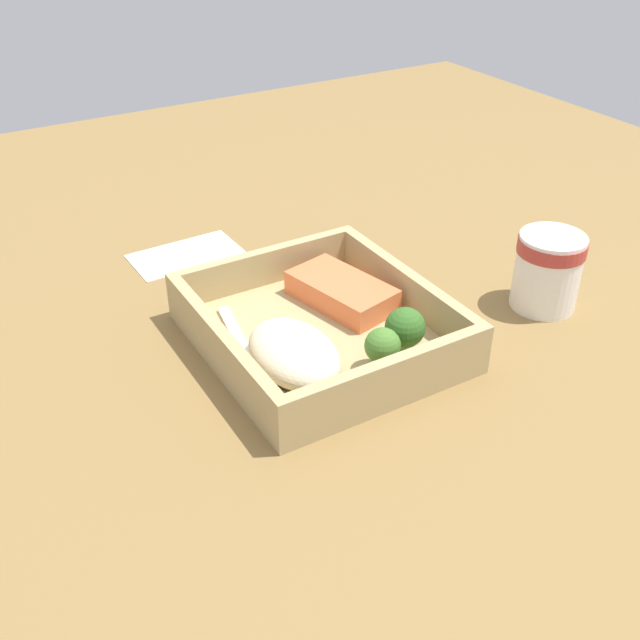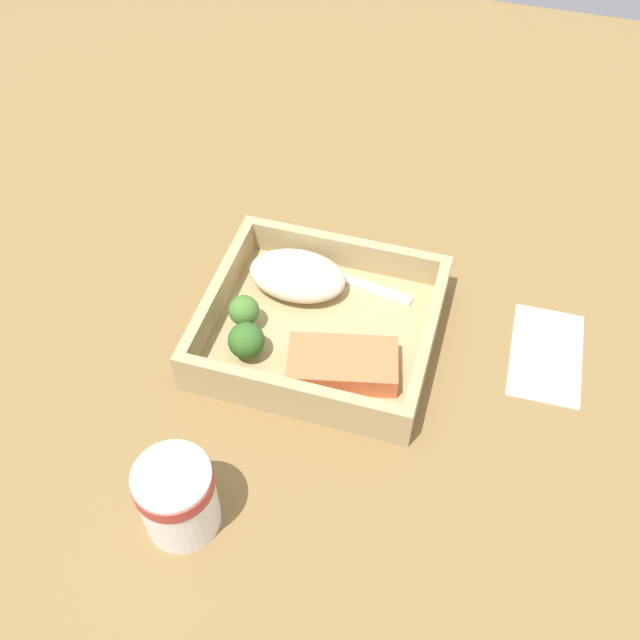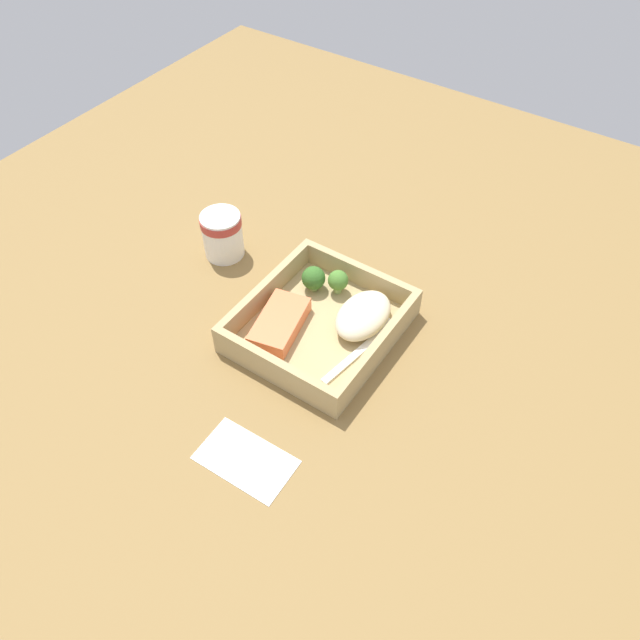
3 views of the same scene
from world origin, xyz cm
name	(u,v)px [view 1 (image 1 of 3)]	position (x,y,z in cm)	size (l,w,h in cm)	color
ground_plane	(320,351)	(0.00, 0.00, -1.00)	(160.00, 160.00, 2.00)	olive
takeout_tray	(320,338)	(0.00, 0.00, 0.60)	(24.09, 21.75, 1.20)	tan
tray_rim	(320,316)	(0.00, 0.00, 3.15)	(24.09, 21.75, 3.89)	tan
salmon_fillet	(342,292)	(-3.79, 4.81, 2.47)	(11.05, 5.96, 2.53)	#F07241
mashed_potatoes	(294,354)	(4.11, -5.12, 3.14)	(10.92, 7.24, 3.87)	beige
broccoli_floret_1	(405,328)	(6.24, 5.45, 3.48)	(3.81, 3.81, 4.27)	#89AA60
broccoli_floret_2	(382,347)	(7.82, 1.82, 3.64)	(3.28, 3.28, 4.19)	#85AB62
fork	(248,357)	(0.26, -7.88, 1.42)	(15.86, 4.24, 0.44)	white
paper_cup	(548,267)	(5.81, 23.78, 4.52)	(6.94, 6.94, 8.11)	white
receipt_slip	(186,254)	(-23.80, -4.34, 0.12)	(7.42, 12.64, 0.24)	white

